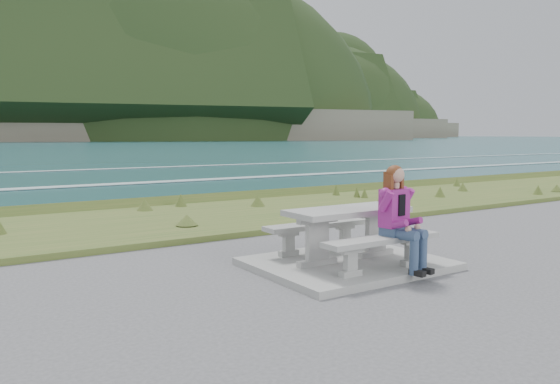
{
  "coord_description": "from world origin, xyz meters",
  "views": [
    {
      "loc": [
        -4.97,
        -5.87,
        1.89
      ],
      "look_at": [
        -0.37,
        1.2,
        1.0
      ],
      "focal_mm": 35.0,
      "sensor_mm": 36.0,
      "label": 1
    }
  ],
  "objects_px": {
    "picnic_table": "(348,220)",
    "bench_landward": "(382,244)",
    "seated_woman": "(403,232)",
    "bench_seaward": "(318,229)"
  },
  "relations": [
    {
      "from": "bench_landward",
      "to": "seated_woman",
      "type": "xyz_separation_m",
      "value": [
        0.24,
        -0.13,
        0.16
      ]
    },
    {
      "from": "bench_landward",
      "to": "seated_woman",
      "type": "distance_m",
      "value": 0.32
    },
    {
      "from": "bench_landward",
      "to": "bench_seaward",
      "type": "xyz_separation_m",
      "value": [
        0.0,
        1.4,
        0.0
      ]
    },
    {
      "from": "bench_seaward",
      "to": "seated_woman",
      "type": "xyz_separation_m",
      "value": [
        0.24,
        -1.53,
        0.16
      ]
    },
    {
      "from": "bench_landward",
      "to": "bench_seaward",
      "type": "distance_m",
      "value": 1.4
    },
    {
      "from": "picnic_table",
      "to": "seated_woman",
      "type": "height_order",
      "value": "seated_woman"
    },
    {
      "from": "picnic_table",
      "to": "bench_landward",
      "type": "bearing_deg",
      "value": -90.0
    },
    {
      "from": "picnic_table",
      "to": "bench_landward",
      "type": "relative_size",
      "value": 1.0
    },
    {
      "from": "bench_landward",
      "to": "picnic_table",
      "type": "bearing_deg",
      "value": 90.0
    },
    {
      "from": "picnic_table",
      "to": "bench_seaward",
      "type": "relative_size",
      "value": 1.0
    }
  ]
}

